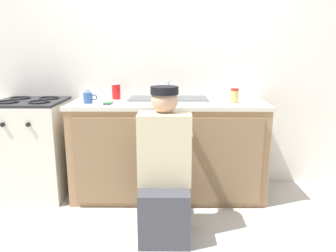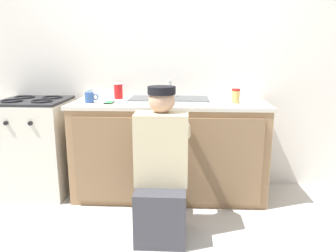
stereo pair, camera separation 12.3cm
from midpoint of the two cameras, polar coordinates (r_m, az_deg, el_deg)
The scene contains 12 objects.
ground_plane at distance 2.97m, azimuth 1.12°, elevation -14.00°, with size 12.00×12.00×0.00m, color beige.
back_wall at distance 3.30m, azimuth 1.59°, elevation 11.25°, with size 6.00×0.10×2.50m, color silver.
counter_cabinet at distance 3.08m, azimuth 1.33°, elevation -4.37°, with size 1.74×0.62×0.86m.
countertop at distance 2.99m, azimuth 1.38°, elevation 3.89°, with size 1.78×0.62×0.03m, color beige.
sink_double_basin at distance 2.98m, azimuth 1.38°, elevation 4.57°, with size 0.80×0.44×0.19m.
stove_range at distance 3.36m, azimuth -20.84°, elevation -3.30°, with size 0.61×0.62×0.92m.
plumber_person at distance 2.41m, azimuth 0.31°, elevation -8.66°, with size 0.42×0.61×1.10m.
water_glass at distance 3.22m, azimuth -12.39°, elevation 5.44°, with size 0.06×0.06×0.10m.
condiment_jar at distance 2.98m, azimuth 12.87°, elevation 5.11°, with size 0.07×0.07×0.13m.
cell_phone at distance 2.95m, azimuth -9.03°, elevation 4.06°, with size 0.07×0.14×0.01m.
coffee_mug at distance 3.01m, azimuth -12.35°, elevation 4.88°, with size 0.13×0.08×0.09m.
soda_cup_red at distance 3.21m, azimuth -7.55°, elevation 6.06°, with size 0.08×0.08×0.15m.
Camera 2 is at (0.14, -2.65, 1.35)m, focal length 35.00 mm.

